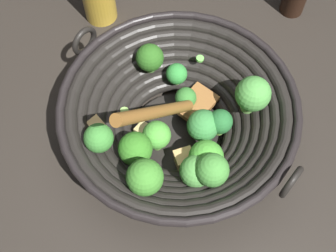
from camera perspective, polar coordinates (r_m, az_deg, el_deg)
ground_plane at (r=0.76m, az=1.27°, el=-1.03°), size 4.00×4.00×0.00m
wok at (r=0.70m, az=1.43°, el=1.17°), size 0.40×0.38×0.23m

